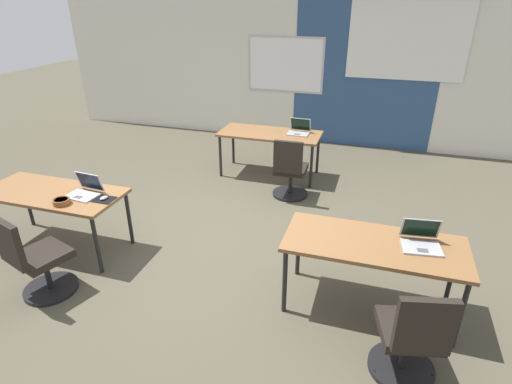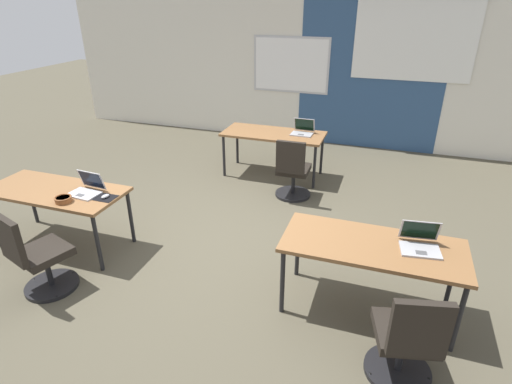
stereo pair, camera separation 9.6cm
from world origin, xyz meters
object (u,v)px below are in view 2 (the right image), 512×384
chair_near_left_inner (37,260)px  chair_far_right (293,174)px  desk_near_left (56,194)px  chair_near_right_end (406,344)px  desk_far_center (273,136)px  laptop_near_right_end (420,243)px  desk_near_right (373,250)px  snack_bowl (63,199)px  laptop_near_left_inner (86,189)px  mouse_near_left_inner (105,196)px  laptop_far_right (303,131)px

chair_near_left_inner → chair_far_right: 3.40m
desk_near_left → chair_near_right_end: 3.92m
chair_near_right_end → chair_near_left_inner: bearing=-12.7°
desk_near_left → desk_far_center: (1.75, 2.80, 0.00)m
laptop_near_right_end → chair_near_right_end: laptop_near_right_end is taller
desk_near_right → snack_bowl: snack_bowl is taller
desk_near_right → chair_far_right: 2.44m
desk_far_center → chair_near_right_end: size_ratio=1.74×
desk_near_right → laptop_near_right_end: bearing=10.1°
chair_near_right_end → desk_near_right: bearing=-79.1°
chair_near_right_end → snack_bowl: 3.57m
desk_near_right → laptop_near_right_end: 0.40m
laptop_near_left_inner → laptop_near_right_end: 3.47m
mouse_near_left_inner → laptop_near_right_end: (3.20, 0.06, 0.03)m
desk_near_right → laptop_near_left_inner: bearing=179.2°
laptop_far_right → chair_far_right: 0.91m
desk_far_center → chair_far_right: bearing=-55.0°
desk_near_right → mouse_near_left_inner: (-2.82, 0.01, 0.08)m
laptop_far_right → snack_bowl: bearing=-119.5°
desk_near_right → laptop_near_left_inner: (-3.09, 0.05, 0.11)m
laptop_near_left_inner → laptop_far_right: (1.79, 2.85, -0.00)m
chair_near_left_inner → snack_bowl: bearing=-62.4°
desk_far_center → laptop_far_right: size_ratio=4.73×
mouse_near_left_inner → chair_near_left_inner: 0.91m
desk_near_left → chair_far_right: chair_far_right is taller
desk_near_left → laptop_near_right_end: (3.88, 0.07, 0.11)m
desk_near_right → laptop_near_right_end: (0.38, 0.07, 0.11)m
chair_far_right → laptop_near_left_inner: bearing=46.7°
chair_near_left_inner → chair_near_right_end: bearing=-161.3°
desk_far_center → desk_near_right: bearing=-58.0°
mouse_near_left_inner → desk_far_center: bearing=69.0°
laptop_near_left_inner → mouse_near_left_inner: bearing=-3.2°
laptop_near_right_end → chair_near_right_end: (-0.05, -0.82, -0.39)m
desk_near_left → desk_near_right: (3.50, 0.00, 0.00)m
laptop_near_right_end → snack_bowl: bearing=176.8°
laptop_near_left_inner → chair_near_left_inner: size_ratio=0.38×
snack_bowl → laptop_near_right_end: bearing=4.6°
laptop_near_left_inner → snack_bowl: laptop_near_left_inner is taller
desk_far_center → chair_near_left_inner: (-1.34, -3.58, -0.28)m
laptop_near_left_inner → chair_near_right_end: bearing=-8.1°
desk_near_right → chair_near_right_end: (0.33, -0.75, -0.28)m
desk_near_left → laptop_far_right: size_ratio=4.73×
chair_far_right → laptop_far_right: bearing=-86.9°
desk_near_right → laptop_far_right: bearing=114.2°
laptop_near_left_inner → desk_near_right: bearing=4.1°
mouse_near_left_inner → chair_near_right_end: chair_near_right_end is taller
laptop_far_right → desk_near_left: bearing=-125.6°
desk_near_right → laptop_near_left_inner: laptop_near_left_inner is taller
desk_near_left → chair_near_left_inner: (0.41, -0.78, -0.28)m
chair_near_left_inner → chair_far_right: (1.84, 2.86, 0.00)m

